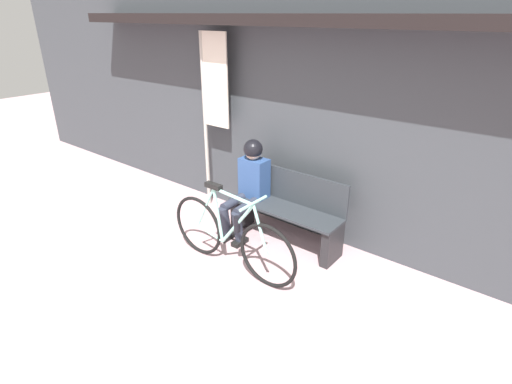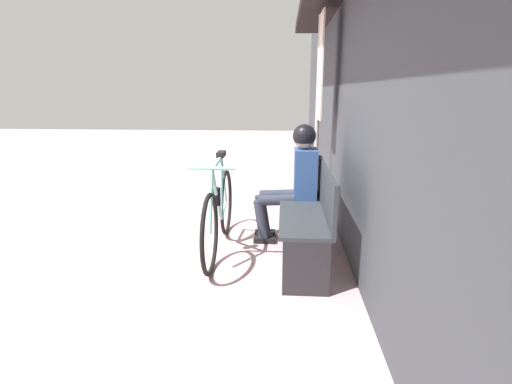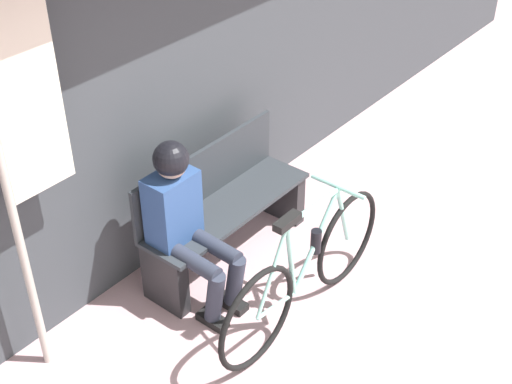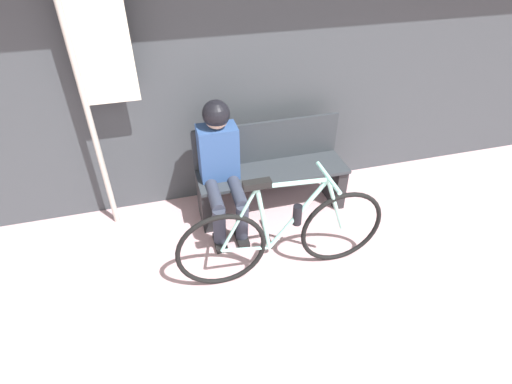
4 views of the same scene
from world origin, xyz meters
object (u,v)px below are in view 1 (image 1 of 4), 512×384
Objects in this scene: banner_pole at (212,99)px; park_bench_near at (287,212)px; person_seated at (249,182)px; bicycle at (230,236)px.

park_bench_near is at bearing -7.31° from banner_pole.
person_seated reaches higher than park_bench_near.
person_seated is 1.24m from banner_pole.
bicycle is 1.95m from banner_pole.
park_bench_near is at bearing 12.92° from person_seated.
person_seated is (-0.34, 0.73, 0.31)m from bicycle.
banner_pole is (-1.35, 0.17, 1.15)m from park_bench_near.
person_seated is 0.51× the size of banner_pole.
person_seated is at bearing -18.48° from banner_pole.
banner_pole reaches higher than person_seated.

